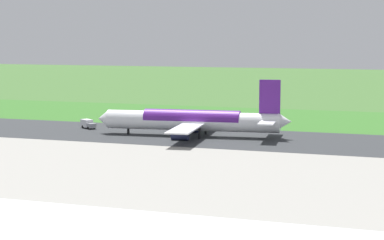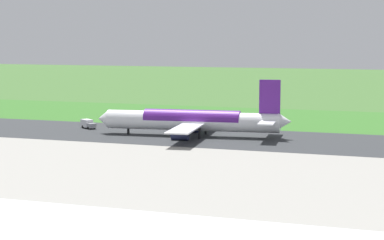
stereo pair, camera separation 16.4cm
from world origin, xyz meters
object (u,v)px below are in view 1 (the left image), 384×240
Objects in this scene: traffic_cone_orange at (214,119)px; airliner_main at (193,121)px; service_truck_fuel at (88,124)px; no_stopping_sign at (235,115)px.

airliner_main is at bearing 98.31° from traffic_cone_orange.
service_truck_fuel is 44.07m from traffic_cone_orange.
traffic_cone_orange is (-29.08, -33.10, -1.13)m from service_truck_fuel.
no_stopping_sign is at bearing -174.61° from traffic_cone_orange.
airliner_main is at bearing 87.91° from no_stopping_sign.
airliner_main is 38.92m from traffic_cone_orange.
no_stopping_sign is 4.80× the size of traffic_cone_orange.
airliner_main reaches higher than traffic_cone_orange.
service_truck_fuel is (34.67, -5.20, -2.95)m from airliner_main.
traffic_cone_orange is at bearing 5.39° from no_stopping_sign.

